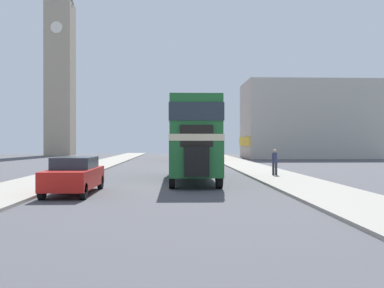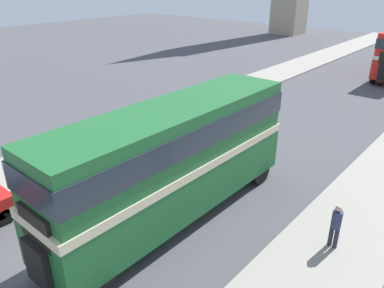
% 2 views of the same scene
% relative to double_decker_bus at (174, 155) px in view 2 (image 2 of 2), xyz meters
% --- Properties ---
extents(ground_plane, '(120.00, 120.00, 0.00)m').
position_rel_double_decker_bus_xyz_m(ground_plane, '(-1.38, -3.76, -2.63)').
color(ground_plane, '#47474C').
extents(double_decker_bus, '(2.52, 10.85, 4.41)m').
position_rel_double_decker_bus_xyz_m(double_decker_bus, '(0.00, 0.00, 0.00)').
color(double_decker_bus, '#1E602D').
rests_on(double_decker_bus, ground_plane).
extents(pedestrian_walking, '(0.33, 0.33, 1.61)m').
position_rel_double_decker_bus_xyz_m(pedestrian_walking, '(5.27, 2.09, -1.60)').
color(pedestrian_walking, '#282833').
rests_on(pedestrian_walking, sidewalk_right).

